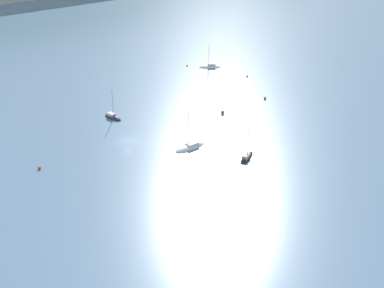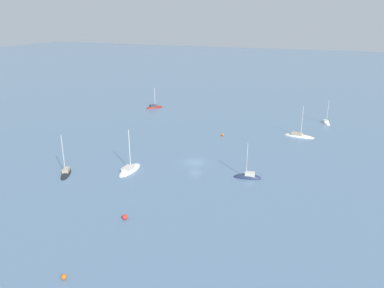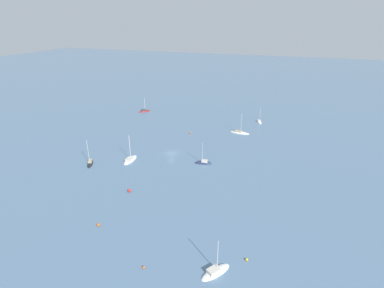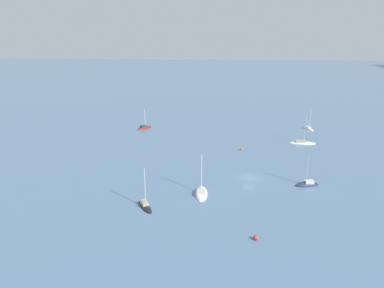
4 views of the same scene
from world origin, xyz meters
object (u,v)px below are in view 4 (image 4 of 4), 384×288
object	(u,v)px
sailboat_6	(145,206)
mooring_buoy_4	(256,238)
sailboat_1	(201,194)
sailboat_2	(307,185)
mooring_buoy_2	(241,149)
sailboat_5	(302,143)
sailboat_3	(309,129)
sailboat_0	(145,128)

from	to	relation	value
sailboat_6	mooring_buoy_4	world-z (taller)	sailboat_6
sailboat_1	sailboat_2	distance (m)	24.28
mooring_buoy_2	sailboat_6	bearing A→B (deg)	-30.65
mooring_buoy_2	mooring_buoy_4	bearing A→B (deg)	-1.14
sailboat_5	sailboat_3	bearing A→B (deg)	74.81
sailboat_3	mooring_buoy_2	bearing A→B (deg)	-65.64
sailboat_3	mooring_buoy_4	world-z (taller)	sailboat_3
sailboat_0	mooring_buoy_4	distance (m)	74.89
sailboat_1	mooring_buoy_2	size ratio (longest dim) A/B	14.36
sailboat_3	sailboat_0	bearing A→B (deg)	-106.96
sailboat_5	mooring_buoy_4	bearing A→B (deg)	-105.60
sailboat_6	mooring_buoy_2	world-z (taller)	sailboat_6
sailboat_2	sailboat_6	distance (m)	36.67
sailboat_1	sailboat_6	xyz separation A→B (m)	(6.58, -10.95, 0.07)
sailboat_2	sailboat_3	distance (m)	49.00
sailboat_3	sailboat_5	distance (m)	17.30
sailboat_6	mooring_buoy_4	size ratio (longest dim) A/B	10.51
sailboat_5	mooring_buoy_2	size ratio (longest dim) A/B	13.51
sailboat_1	mooring_buoy_4	size ratio (longest dim) A/B	11.14
sailboat_0	sailboat_3	distance (m)	56.59
sailboat_2	mooring_buoy_4	bearing A→B (deg)	46.44
sailboat_2	sailboat_6	size ratio (longest dim) A/B	0.90
sailboat_6	sailboat_3	bearing A→B (deg)	113.62
sailboat_6	sailboat_5	bearing A→B (deg)	108.46
sailboat_5	sailboat_6	distance (m)	59.46
sailboat_1	mooring_buoy_4	distance (m)	19.73
sailboat_2	sailboat_6	xyz separation A→B (m)	(12.34, -34.53, 0.04)
sailboat_3	mooring_buoy_2	distance (m)	34.12
sailboat_2	mooring_buoy_2	xyz separation A→B (m)	(-24.01, -12.99, 0.22)
sailboat_1	sailboat_2	bearing A→B (deg)	-77.49
sailboat_2	mooring_buoy_2	size ratio (longest dim) A/B	12.23
sailboat_5	sailboat_6	world-z (taller)	sailboat_6
sailboat_2	sailboat_6	bearing A→B (deg)	7.33
sailboat_1	sailboat_6	world-z (taller)	sailboat_1
sailboat_3	mooring_buoy_4	bearing A→B (deg)	-39.28
sailboat_0	sailboat_5	xyz separation A→B (m)	(13.94, 50.73, -0.02)
sailboat_3	sailboat_6	size ratio (longest dim) A/B	0.84
sailboat_2	sailboat_1	bearing A→B (deg)	1.40
sailboat_0	sailboat_6	xyz separation A→B (m)	(57.57, 10.33, 0.04)
sailboat_5	mooring_buoy_4	size ratio (longest dim) A/B	10.48
sailboat_5	mooring_buoy_4	world-z (taller)	sailboat_5
sailboat_0	sailboat_2	distance (m)	63.71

